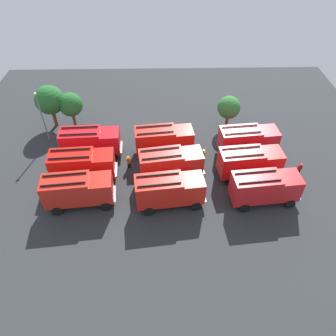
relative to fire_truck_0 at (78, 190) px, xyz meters
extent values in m
plane|color=#2D3033|center=(9.34, 3.87, -2.15)|extent=(56.15, 56.15, 0.00)
cube|color=red|center=(2.44, 0.25, -0.05)|extent=(2.44, 2.71, 2.60)
cube|color=#8C9EAD|center=(3.48, 0.35, 0.26)|extent=(0.29, 2.12, 1.46)
cube|color=red|center=(-1.05, -0.11, 0.10)|extent=(5.03, 2.97, 2.90)
cube|color=black|center=(-1.12, 0.58, 1.67)|extent=(4.31, 0.56, 0.12)
cube|color=black|center=(-0.98, -0.79, 1.67)|extent=(4.31, 0.56, 0.12)
cube|color=silver|center=(3.63, 0.37, -1.20)|extent=(0.44, 2.38, 0.28)
cylinder|color=black|center=(2.51, 1.46, -1.60)|extent=(1.13, 0.46, 1.10)
cylinder|color=black|center=(2.76, -0.93, -1.60)|extent=(1.13, 0.46, 1.10)
cylinder|color=black|center=(-2.36, 0.97, -1.60)|extent=(1.13, 0.46, 1.10)
cylinder|color=black|center=(-2.12, -1.42, -1.60)|extent=(1.13, 0.46, 1.10)
cube|color=red|center=(11.80, 0.07, -0.05)|extent=(2.48, 2.74, 2.60)
cube|color=#8C9EAD|center=(12.84, 0.20, 0.26)|extent=(0.33, 2.12, 1.46)
cube|color=red|center=(8.32, -0.34, 0.10)|extent=(5.06, 3.05, 2.90)
cube|color=black|center=(8.24, 0.34, 1.67)|extent=(4.30, 0.63, 0.12)
cube|color=black|center=(8.40, -1.02, 1.67)|extent=(4.30, 0.63, 0.12)
cube|color=silver|center=(12.99, 0.22, -1.20)|extent=(0.48, 2.38, 0.28)
cylinder|color=black|center=(11.85, 1.29, -1.60)|extent=(1.13, 0.48, 1.10)
cylinder|color=black|center=(12.14, -1.09, -1.60)|extent=(1.13, 0.48, 1.10)
cylinder|color=black|center=(6.99, 0.71, -1.60)|extent=(1.13, 0.48, 1.10)
cylinder|color=black|center=(7.27, -1.67, -1.60)|extent=(1.13, 0.48, 1.10)
cube|color=red|center=(21.69, 0.22, -0.05)|extent=(2.43, 2.70, 2.60)
cube|color=#8C9EAD|center=(22.74, 0.32, 0.26)|extent=(0.29, 2.12, 1.46)
cube|color=red|center=(18.21, -0.12, 0.10)|extent=(5.02, 2.96, 2.90)
cube|color=black|center=(18.14, 0.56, 1.67)|extent=(4.31, 0.54, 0.12)
cube|color=black|center=(18.28, -0.81, 1.67)|extent=(4.31, 0.54, 0.12)
cube|color=silver|center=(22.89, 0.34, -1.20)|extent=(0.43, 2.38, 0.28)
cylinder|color=black|center=(21.78, 1.43, -1.60)|extent=(1.13, 0.46, 1.10)
cylinder|color=black|center=(22.01, -0.96, -1.60)|extent=(1.13, 0.46, 1.10)
cylinder|color=black|center=(16.90, 0.95, -1.60)|extent=(1.13, 0.46, 1.10)
cylinder|color=black|center=(17.13, -1.44, -1.60)|extent=(1.13, 0.46, 1.10)
cube|color=red|center=(2.22, 4.04, -0.05)|extent=(2.37, 2.65, 2.60)
cube|color=#8C9EAD|center=(3.27, 4.11, 0.26)|extent=(0.23, 2.13, 1.46)
cube|color=red|center=(-1.27, 3.80, 0.10)|extent=(4.96, 2.83, 2.90)
cube|color=black|center=(-1.32, 4.48, 1.67)|extent=(4.32, 0.42, 0.12)
cube|color=black|center=(-1.23, 3.11, 1.67)|extent=(4.32, 0.42, 0.12)
cube|color=silver|center=(3.41, 4.12, -1.20)|extent=(0.37, 2.38, 0.28)
cylinder|color=black|center=(2.33, 5.25, -1.60)|extent=(1.12, 0.43, 1.10)
cylinder|color=black|center=(2.50, 2.86, -1.60)|extent=(1.12, 0.43, 1.10)
cylinder|color=black|center=(-2.55, 4.91, -1.60)|extent=(1.12, 0.43, 1.10)
cylinder|color=black|center=(-2.39, 2.52, -1.60)|extent=(1.12, 0.43, 1.10)
cube|color=red|center=(12.03, 4.22, -0.05)|extent=(2.54, 2.80, 2.60)
cube|color=#8C9EAD|center=(13.07, 4.37, 0.26)|extent=(0.39, 2.11, 1.46)
cube|color=red|center=(8.57, 3.70, 0.10)|extent=(5.11, 3.18, 2.90)
cube|color=black|center=(8.47, 4.38, 1.67)|extent=(4.29, 0.75, 0.12)
cube|color=black|center=(8.67, 3.02, 1.67)|extent=(4.29, 0.75, 0.12)
cube|color=silver|center=(13.22, 4.39, -1.20)|extent=(0.55, 2.38, 0.28)
cylinder|color=black|center=(12.06, 5.43, -1.60)|extent=(1.14, 0.51, 1.10)
cylinder|color=black|center=(12.41, 3.06, -1.60)|extent=(1.14, 0.51, 1.10)
cylinder|color=black|center=(7.21, 4.71, -1.60)|extent=(1.14, 0.51, 1.10)
cylinder|color=black|center=(7.56, 2.34, -1.60)|extent=(1.14, 0.51, 1.10)
cube|color=red|center=(20.95, 4.13, -0.05)|extent=(2.44, 2.71, 2.60)
cube|color=#8C9EAD|center=(22.00, 4.24, 0.26)|extent=(0.30, 2.12, 1.46)
cube|color=red|center=(17.47, 3.77, 0.10)|extent=(5.03, 2.98, 2.90)
cube|color=black|center=(17.40, 4.46, 1.67)|extent=(4.31, 0.56, 0.12)
cube|color=black|center=(17.54, 3.09, 1.67)|extent=(4.31, 0.56, 0.12)
cube|color=silver|center=(22.15, 4.25, -1.20)|extent=(0.44, 2.38, 0.28)
cylinder|color=black|center=(21.03, 5.34, -1.60)|extent=(1.13, 0.46, 1.10)
cylinder|color=black|center=(21.27, 2.96, -1.60)|extent=(1.13, 0.46, 1.10)
cylinder|color=black|center=(16.15, 4.84, -1.60)|extent=(1.13, 0.46, 1.10)
cylinder|color=black|center=(16.40, 2.46, -1.60)|extent=(1.13, 0.46, 1.10)
cube|color=red|center=(2.46, 8.12, -0.05)|extent=(2.33, 2.61, 2.60)
cube|color=#8C9EAD|center=(3.50, 8.18, 0.26)|extent=(0.19, 2.13, 1.46)
cube|color=red|center=(-1.04, 7.94, 0.10)|extent=(4.92, 2.74, 2.90)
cube|color=black|center=(-1.07, 8.63, 1.67)|extent=(4.32, 0.34, 0.12)
cube|color=black|center=(-1.00, 7.26, 1.67)|extent=(4.32, 0.34, 0.12)
cube|color=silver|center=(3.65, 8.19, -1.20)|extent=(0.32, 2.38, 0.28)
cylinder|color=black|center=(2.59, 9.33, -1.60)|extent=(1.12, 0.41, 1.10)
cylinder|color=black|center=(2.72, 6.94, -1.60)|extent=(1.12, 0.41, 1.10)
cylinder|color=black|center=(-2.30, 9.08, -1.60)|extent=(1.12, 0.41, 1.10)
cylinder|color=black|center=(-2.18, 6.68, -1.60)|extent=(1.12, 0.41, 1.10)
cube|color=red|center=(11.33, 8.44, -0.05)|extent=(2.48, 2.74, 2.60)
cube|color=#8C9EAD|center=(12.38, 8.56, 0.26)|extent=(0.33, 2.12, 1.46)
cube|color=red|center=(7.86, 8.03, 0.10)|extent=(5.06, 3.04, 2.90)
cube|color=black|center=(7.78, 8.72, 1.67)|extent=(4.30, 0.62, 0.12)
cube|color=black|center=(7.94, 7.35, 1.67)|extent=(4.30, 0.62, 0.12)
cube|color=silver|center=(12.53, 8.58, -1.20)|extent=(0.47, 2.38, 0.28)
cylinder|color=black|center=(11.39, 9.65, -1.60)|extent=(1.13, 0.48, 1.10)
cylinder|color=black|center=(11.67, 7.27, -1.60)|extent=(1.13, 0.48, 1.10)
cylinder|color=black|center=(6.53, 9.09, -1.60)|extent=(1.13, 0.48, 1.10)
cylinder|color=black|center=(6.80, 6.70, -1.60)|extent=(1.13, 0.48, 1.10)
cube|color=red|center=(21.58, 8.14, -0.05)|extent=(2.44, 2.70, 2.60)
cube|color=#8C9EAD|center=(22.62, 8.25, 0.26)|extent=(0.29, 2.12, 1.46)
cube|color=red|center=(18.09, 7.80, 0.10)|extent=(5.02, 2.96, 2.90)
cube|color=black|center=(18.02, 8.48, 1.67)|extent=(4.31, 0.55, 0.12)
cube|color=black|center=(18.16, 7.12, 1.67)|extent=(4.31, 0.55, 0.12)
cube|color=silver|center=(22.77, 8.26, -1.20)|extent=(0.43, 2.38, 0.28)
cylinder|color=black|center=(21.66, 9.36, -1.60)|extent=(1.13, 0.46, 1.10)
cylinder|color=black|center=(21.89, 6.97, -1.60)|extent=(1.13, 0.46, 1.10)
cylinder|color=black|center=(16.78, 8.87, -1.60)|extent=(1.13, 0.46, 1.10)
cylinder|color=black|center=(17.02, 6.49, -1.60)|extent=(1.13, 0.46, 1.10)
cylinder|color=black|center=(24.47, 3.96, -1.77)|extent=(0.16, 0.16, 0.76)
cylinder|color=black|center=(24.68, 3.99, -1.77)|extent=(0.16, 0.16, 0.76)
cube|color=#B7140F|center=(24.58, 3.98, -1.07)|extent=(0.45, 0.30, 0.66)
sphere|color=#9E704C|center=(24.58, 3.98, -0.63)|extent=(0.21, 0.21, 0.21)
cylinder|color=#B7140F|center=(24.58, 3.98, -0.54)|extent=(0.27, 0.27, 0.06)
cylinder|color=black|center=(13.74, 6.49, -1.76)|extent=(0.16, 0.16, 0.79)
cylinder|color=black|center=(13.64, 6.68, -1.76)|extent=(0.16, 0.16, 0.79)
cube|color=gold|center=(13.69, 6.58, -1.03)|extent=(0.40, 0.48, 0.68)
sphere|color=#9E704C|center=(13.69, 6.58, -0.57)|extent=(0.22, 0.22, 0.22)
cylinder|color=gold|center=(13.69, 6.58, -0.49)|extent=(0.28, 0.28, 0.07)
cylinder|color=black|center=(4.82, 5.54, -1.75)|extent=(0.16, 0.16, 0.81)
cylinder|color=black|center=(4.62, 5.48, -1.75)|extent=(0.16, 0.16, 0.81)
cube|color=orange|center=(4.72, 5.51, -0.99)|extent=(0.47, 0.35, 0.70)
sphere|color=beige|center=(4.72, 5.51, -0.52)|extent=(0.23, 0.23, 0.23)
cylinder|color=orange|center=(4.72, 5.51, -0.43)|extent=(0.29, 0.29, 0.07)
cylinder|color=brown|center=(-6.08, 14.54, -0.95)|extent=(0.48, 0.48, 2.40)
sphere|color=#236628|center=(-6.08, 14.54, 1.87)|extent=(3.84, 3.84, 3.84)
cylinder|color=brown|center=(-3.45, 14.47, -1.16)|extent=(0.40, 0.40, 1.98)
sphere|color=#236628|center=(-3.45, 14.47, 1.18)|extent=(3.17, 3.17, 3.17)
cylinder|color=brown|center=(17.61, 13.55, -1.20)|extent=(0.38, 0.38, 1.90)
sphere|color=#337A33|center=(17.61, 13.55, 1.05)|extent=(3.05, 3.05, 3.05)
cone|color=#F2600C|center=(19.84, 10.05, -1.85)|extent=(0.43, 0.43, 0.61)
cylinder|color=slate|center=(-6.19, 11.08, 1.21)|extent=(0.16, 0.16, 6.73)
sphere|color=#F2EFCC|center=(-6.19, 11.08, 4.76)|extent=(0.36, 0.36, 0.36)
camera|label=1|loc=(8.79, -22.16, 23.59)|focal=33.61mm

